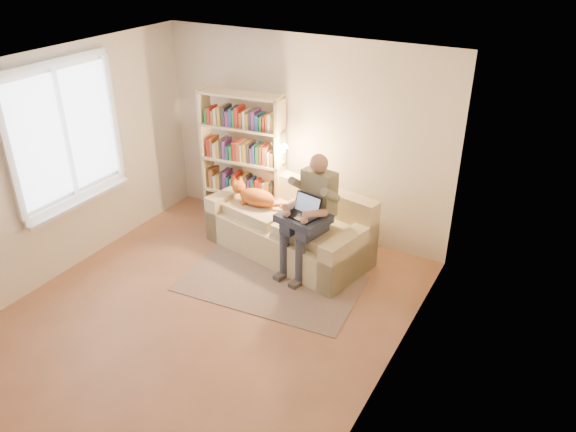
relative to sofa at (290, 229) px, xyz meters
The scene contains 13 objects.
floor 1.63m from the sofa, 96.19° to the right, with size 4.50×4.50×0.00m, color #996345.
ceiling 2.78m from the sofa, 96.19° to the right, with size 4.00×4.50×0.02m, color white.
wall_left 2.86m from the sofa, 143.81° to the right, with size 0.02×4.50×2.60m, color silver.
wall_right 2.61m from the sofa, 41.00° to the right, with size 0.02×4.50×2.60m, color silver.
wall_back 1.19m from the sofa, 104.61° to the left, with size 4.00×0.02×2.60m, color silver.
window 2.74m from the sofa, 146.76° to the right, with size 0.12×1.52×1.69m.
sofa is the anchor object (origin of this frame).
person 0.69m from the sofa, 31.11° to the right, with size 0.51×0.69×1.46m.
cat 0.63m from the sofa, behind, with size 0.76×0.36×0.27m.
blanket 0.68m from the sofa, 45.22° to the right, with size 0.55×0.45×0.09m, color #242C3F.
laptop 0.74m from the sofa, 44.23° to the right, with size 0.41×0.35×0.31m.
bookshelf 1.18m from the sofa, 160.66° to the left, with size 1.27×0.40×1.89m.
rug 0.85m from the sofa, 78.37° to the right, with size 2.05×1.21×0.01m, color gray.
Camera 1 is at (3.14, -3.85, 3.77)m, focal length 35.00 mm.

